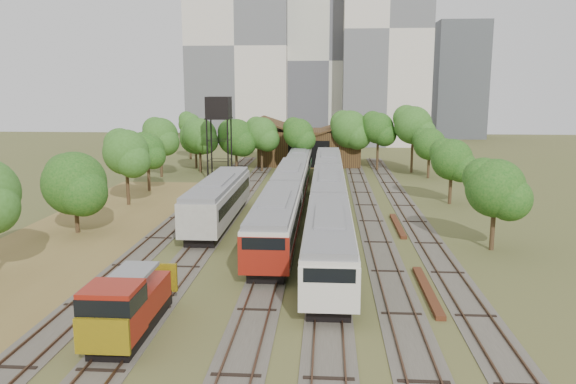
# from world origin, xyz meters

# --- Properties ---
(ground) EXTENTS (240.00, 240.00, 0.00)m
(ground) POSITION_xyz_m (0.00, 0.00, 0.00)
(ground) COLOR #475123
(ground) RESTS_ON ground
(dry_grass_patch) EXTENTS (14.00, 60.00, 0.04)m
(dry_grass_patch) POSITION_xyz_m (-18.00, 8.00, 0.02)
(dry_grass_patch) COLOR brown
(dry_grass_patch) RESTS_ON ground
(tracks) EXTENTS (24.60, 80.00, 0.19)m
(tracks) POSITION_xyz_m (-0.67, 25.00, 0.04)
(tracks) COLOR #4C473D
(tracks) RESTS_ON ground
(railcar_red_set) EXTENTS (3.21, 34.58, 3.97)m
(railcar_red_set) POSITION_xyz_m (-2.00, 16.60, 2.10)
(railcar_red_set) COLOR black
(railcar_red_set) RESTS_ON ground
(railcar_green_set) EXTENTS (3.21, 52.08, 3.98)m
(railcar_green_set) POSITION_xyz_m (2.00, 19.74, 2.10)
(railcar_green_set) COLOR black
(railcar_green_set) RESTS_ON ground
(railcar_rear) EXTENTS (2.95, 16.08, 3.65)m
(railcar_rear) POSITION_xyz_m (-2.00, 44.09, 1.93)
(railcar_rear) COLOR black
(railcar_rear) RESTS_ON ground
(shunter_locomotive) EXTENTS (2.54, 8.10, 3.32)m
(shunter_locomotive) POSITION_xyz_m (-8.00, -7.85, 1.57)
(shunter_locomotive) COLOR black
(shunter_locomotive) RESTS_ON ground
(old_grey_coach) EXTENTS (3.26, 18.00, 4.03)m
(old_grey_coach) POSITION_xyz_m (-8.00, 16.08, 2.20)
(old_grey_coach) COLOR black
(old_grey_coach) RESTS_ON ground
(water_tower) EXTENTS (3.21, 3.21, 11.11)m
(water_tower) POSITION_xyz_m (-12.59, 40.65, 9.37)
(water_tower) COLOR black
(water_tower) RESTS_ON ground
(rail_pile_near) EXTENTS (0.56, 8.45, 0.28)m
(rail_pile_near) POSITION_xyz_m (8.00, -0.60, 0.14)
(rail_pile_near) COLOR #572C19
(rail_pile_near) RESTS_ON ground
(rail_pile_far) EXTENTS (0.52, 8.40, 0.27)m
(rail_pile_far) POSITION_xyz_m (8.20, 15.82, 0.14)
(rail_pile_far) COLOR #572C19
(rail_pile_far) RESTS_ON ground
(maintenance_shed) EXTENTS (16.45, 11.55, 7.58)m
(maintenance_shed) POSITION_xyz_m (-1.00, 57.98, 2.91)
(maintenance_shed) COLOR #372214
(maintenance_shed) RESTS_ON ground
(tree_band_left) EXTENTS (7.83, 75.11, 8.23)m
(tree_band_left) POSITION_xyz_m (-19.74, 25.87, 5.16)
(tree_band_left) COLOR #382616
(tree_band_left) RESTS_ON ground
(tree_band_far) EXTENTS (36.22, 10.90, 9.67)m
(tree_band_far) POSITION_xyz_m (-0.64, 49.46, 5.90)
(tree_band_far) COLOR #382616
(tree_band_far) RESTS_ON ground
(tree_band_right) EXTENTS (5.64, 39.29, 7.05)m
(tree_band_right) POSITION_xyz_m (15.08, 26.24, 4.76)
(tree_band_right) COLOR #382616
(tree_band_right) RESTS_ON ground
(tower_left) EXTENTS (22.00, 16.00, 42.00)m
(tower_left) POSITION_xyz_m (-18.00, 95.00, 21.00)
(tower_left) COLOR beige
(tower_left) RESTS_ON ground
(tower_centre) EXTENTS (20.00, 18.00, 36.00)m
(tower_centre) POSITION_xyz_m (2.00, 100.00, 18.00)
(tower_centre) COLOR beige
(tower_centre) RESTS_ON ground
(tower_right) EXTENTS (18.00, 16.00, 48.00)m
(tower_right) POSITION_xyz_m (14.00, 92.00, 24.00)
(tower_right) COLOR beige
(tower_right) RESTS_ON ground
(tower_far_right) EXTENTS (12.00, 12.00, 28.00)m
(tower_far_right) POSITION_xyz_m (34.00, 110.00, 14.00)
(tower_far_right) COLOR #464A4E
(tower_far_right) RESTS_ON ground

